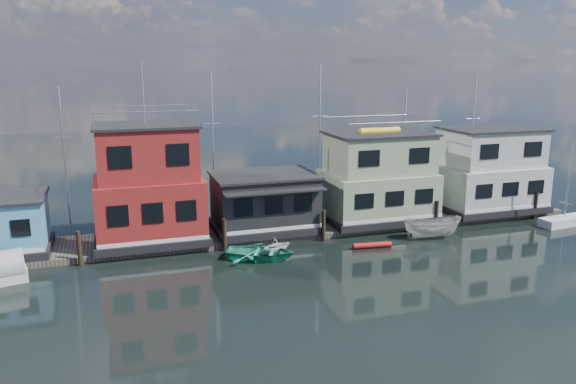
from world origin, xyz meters
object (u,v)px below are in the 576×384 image
object	(u,v)px
day_sailer	(564,220)
houseboat_red	(149,186)
houseboat_green	(378,178)
dinghy_white	(276,246)
houseboat_dark	(264,202)
dinghy_teal	(260,252)
red_kayak	(372,245)
houseboat_white	(489,171)
motorboat	(432,228)

from	to	relation	value
day_sailer	houseboat_red	bearing A→B (deg)	164.85
houseboat_green	dinghy_white	bearing A→B (deg)	-154.15
houseboat_dark	dinghy_teal	distance (m)	5.69
houseboat_dark	red_kayak	distance (m)	8.32
dinghy_teal	red_kayak	size ratio (longest dim) A/B	1.66
red_kayak	houseboat_dark	bearing A→B (deg)	145.89
houseboat_white	red_kayak	distance (m)	14.38
houseboat_green	red_kayak	world-z (taller)	houseboat_green
houseboat_red	houseboat_dark	world-z (taller)	houseboat_red
houseboat_white	day_sailer	bearing A→B (deg)	-55.01
houseboat_white	motorboat	distance (m)	9.63
houseboat_red	dinghy_teal	world-z (taller)	houseboat_red
houseboat_white	houseboat_red	bearing A→B (deg)	-180.00
day_sailer	houseboat_dark	bearing A→B (deg)	161.72
houseboat_green	motorboat	xyz separation A→B (m)	(2.02, -4.65, -2.76)
houseboat_red	dinghy_teal	bearing A→B (deg)	-38.88
houseboat_dark	motorboat	distance (m)	12.07
day_sailer	houseboat_green	bearing A→B (deg)	153.96
houseboat_dark	motorboat	xyz separation A→B (m)	(11.02, -4.63, -1.63)
houseboat_red	motorboat	world-z (taller)	houseboat_red
dinghy_white	day_sailer	world-z (taller)	day_sailer
red_kayak	houseboat_red	bearing A→B (deg)	166.32
dinghy_teal	day_sailer	size ratio (longest dim) A/B	0.68
houseboat_white	dinghy_teal	xyz separation A→B (m)	(-20.70, -5.08, -3.08)
houseboat_dark	dinghy_white	size ratio (longest dim) A/B	3.29
houseboat_green	houseboat_red	bearing A→B (deg)	-180.00
houseboat_red	motorboat	xyz separation A→B (m)	(19.02, -4.65, -3.31)
red_kayak	day_sailer	bearing A→B (deg)	8.30
dinghy_white	day_sailer	distance (m)	22.89
dinghy_teal	dinghy_white	xyz separation A→B (m)	(1.24, 0.50, 0.14)
houseboat_white	dinghy_teal	size ratio (longest dim) A/B	1.91
dinghy_white	motorboat	xyz separation A→B (m)	(11.48, -0.07, 0.20)
houseboat_white	motorboat	bearing A→B (deg)	-149.77
houseboat_red	houseboat_dark	distance (m)	8.18
day_sailer	red_kayak	xyz separation A→B (m)	(-16.38, -0.39, -0.20)
houseboat_green	motorboat	bearing A→B (deg)	-66.48
dinghy_white	houseboat_white	bearing A→B (deg)	-98.50
motorboat	houseboat_green	bearing A→B (deg)	36.90
houseboat_dark	houseboat_green	xyz separation A→B (m)	(9.00, 0.02, 1.13)
houseboat_white	day_sailer	xyz separation A→B (m)	(3.42, -4.89, -3.14)
houseboat_green	dinghy_white	size ratio (longest dim) A/B	3.73
houseboat_red	motorboat	distance (m)	19.86
dinghy_teal	red_kayak	distance (m)	7.75
houseboat_white	day_sailer	distance (m)	6.75
dinghy_teal	red_kayak	bearing A→B (deg)	-66.86
houseboat_red	red_kayak	size ratio (longest dim) A/B	4.47
houseboat_green	day_sailer	bearing A→B (deg)	-20.02
houseboat_green	day_sailer	size ratio (longest dim) A/B	1.30
dinghy_teal	dinghy_white	world-z (taller)	dinghy_white
houseboat_dark	motorboat	size ratio (longest dim) A/B	1.81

